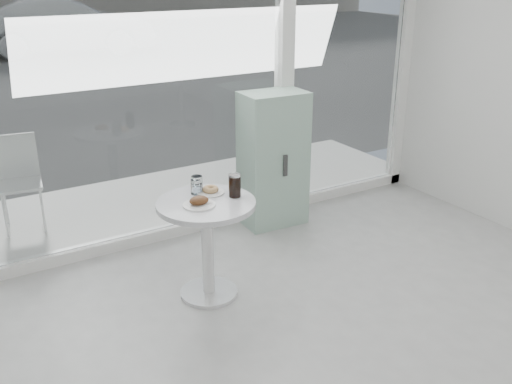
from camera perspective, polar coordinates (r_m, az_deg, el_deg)
storefront at (r=5.07m, az=-5.12°, el=14.42°), size 5.00×0.14×3.00m
main_table at (r=4.20m, az=-4.93°, el=-3.72°), size 0.72×0.72×0.77m
patio_deck at (r=6.19m, az=-8.52°, el=-0.60°), size 5.60×1.60×0.05m
mint_cabinet at (r=5.40m, az=1.72°, el=3.28°), size 0.61×0.43×1.28m
patio_chair at (r=5.69m, az=-22.64°, el=1.48°), size 0.43×0.43×0.87m
car_silver at (r=17.35m, az=-18.47°, el=15.44°), size 4.94×2.50×1.55m
plate_fritter at (r=4.03m, az=-5.68°, el=-1.00°), size 0.23×0.23×0.07m
plate_donut at (r=4.25m, az=-4.56°, el=0.13°), size 0.21×0.21×0.05m
water_tumbler_a at (r=4.24m, az=-6.09°, el=0.44°), size 0.07×0.07×0.11m
water_tumbler_b at (r=4.25m, az=-5.92°, el=0.64°), size 0.08×0.08×0.13m
cola_glass at (r=4.16m, az=-2.14°, el=0.61°), size 0.09×0.09×0.17m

